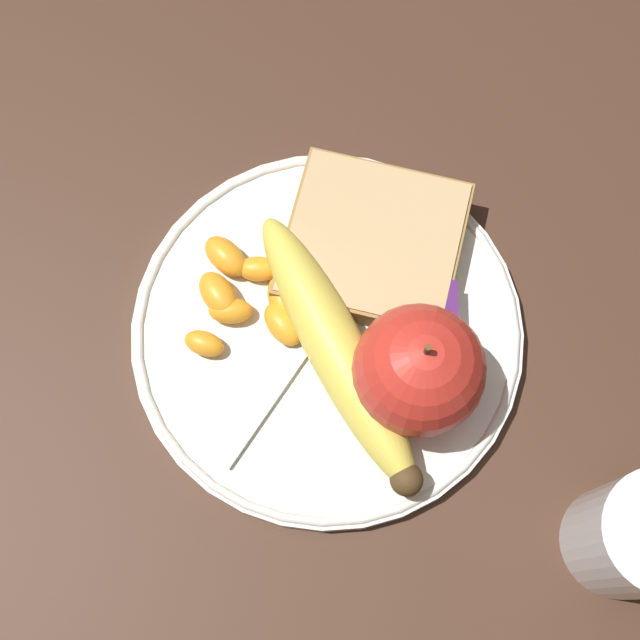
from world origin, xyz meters
The scene contains 16 objects.
ground_plane centered at (0.00, 0.00, 0.00)m, with size 3.00×3.00×0.00m, color #42281C.
plate centered at (0.00, 0.00, 0.01)m, with size 0.25×0.25×0.01m.
juice_glass centered at (0.18, -0.13, 0.04)m, with size 0.07×0.07×0.09m.
apple centered at (0.05, -0.04, 0.05)m, with size 0.08×0.08×0.09m.
banana centered at (0.01, -0.02, 0.03)m, with size 0.13×0.19×0.04m.
bread_slice centered at (0.03, 0.06, 0.02)m, with size 0.13×0.13×0.02m.
fork centered at (-0.01, -0.01, 0.01)m, with size 0.10×0.15×0.00m.
jam_packet centered at (0.06, 0.01, 0.02)m, with size 0.05×0.04×0.02m.
orange_segment_0 centered at (-0.08, -0.01, 0.02)m, with size 0.03×0.02×0.01m.
orange_segment_1 centered at (-0.05, 0.04, 0.02)m, with size 0.03×0.02×0.02m.
orange_segment_2 centered at (-0.03, 0.00, 0.02)m, with size 0.03×0.04×0.02m.
orange_segment_3 centered at (-0.07, 0.05, 0.02)m, with size 0.04×0.04×0.02m.
orange_segment_4 centered at (-0.07, 0.02, 0.02)m, with size 0.04×0.04×0.02m.
orange_segment_5 centered at (-0.06, 0.01, 0.02)m, with size 0.03×0.02×0.02m.
orange_segment_6 centered at (-0.03, 0.02, 0.02)m, with size 0.03×0.04×0.02m.
orange_segment_7 centered at (-0.02, 0.05, 0.02)m, with size 0.03×0.03×0.02m.
Camera 1 is at (0.00, -0.17, 0.56)m, focal length 50.00 mm.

